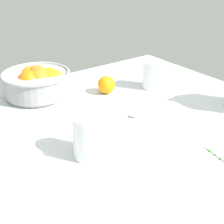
% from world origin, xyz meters
% --- Properties ---
extents(ground_plane, '(1.24, 1.01, 0.03)m').
position_xyz_m(ground_plane, '(0.00, 0.00, -0.01)').
color(ground_plane, silver).
extents(fruit_bowl, '(0.24, 0.24, 0.11)m').
position_xyz_m(fruit_bowl, '(-0.04, 0.37, 0.05)').
color(fruit_bowl, '#99999E').
rests_on(fruit_bowl, ground_plane).
extents(juice_glass, '(0.08, 0.08, 0.11)m').
position_xyz_m(juice_glass, '(-0.09, -0.05, 0.05)').
color(juice_glass, white).
rests_on(juice_glass, ground_plane).
extents(second_glass, '(0.08, 0.08, 0.11)m').
position_xyz_m(second_glass, '(0.34, 0.18, 0.05)').
color(second_glass, white).
rests_on(second_glass, ground_plane).
extents(loose_orange_1, '(0.07, 0.07, 0.07)m').
position_xyz_m(loose_orange_1, '(0.17, 0.24, 0.03)').
color(loose_orange_1, orange).
rests_on(loose_orange_1, ground_plane).
extents(spoon, '(0.12, 0.16, 0.01)m').
position_xyz_m(spoon, '(0.16, 0.00, 0.00)').
color(spoon, silver).
rests_on(spoon, ground_plane).
extents(herb_sprig_0, '(0.02, 0.08, 0.01)m').
position_xyz_m(herb_sprig_0, '(0.17, -0.24, 0.00)').
color(herb_sprig_0, '#447C2F').
rests_on(herb_sprig_0, ground_plane).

